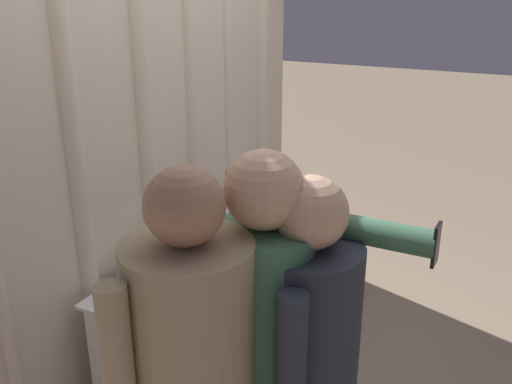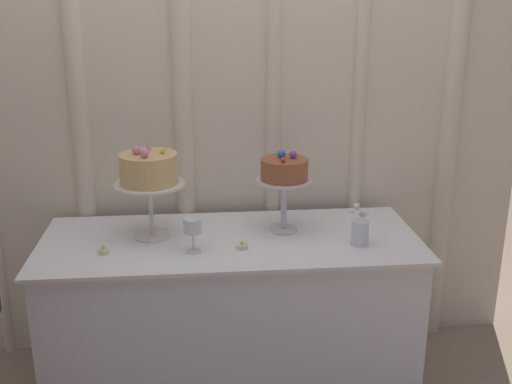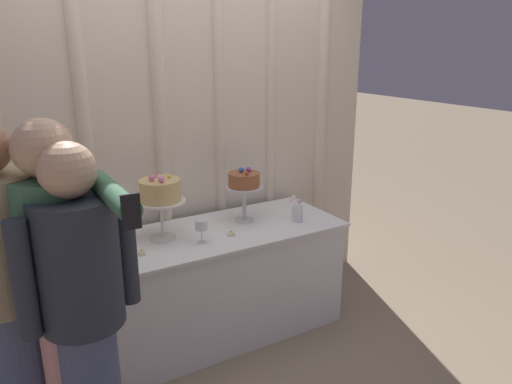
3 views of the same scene
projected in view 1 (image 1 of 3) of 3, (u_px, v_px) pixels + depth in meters
The scene contains 10 objects.
ground_plane at pixel (252, 366), 3.20m from camera, with size 24.00×24.00×0.00m, color gray.
draped_curtain at pixel (166, 101), 2.92m from camera, with size 2.98×0.16×2.84m.
cake_table at pixel (235, 305), 3.11m from camera, with size 1.66×0.68×0.74m.
cake_display_nearleft at pixel (188, 216), 2.61m from camera, with size 0.31×0.31×0.42m.
cake_display_nearright at pixel (244, 182), 3.12m from camera, with size 0.25×0.25×0.37m.
wine_glass at pixel (242, 244), 2.75m from camera, with size 0.07×0.07×0.15m.
flower_vase at pixel (296, 204), 3.37m from camera, with size 0.09×0.08×0.18m.
tealight_far_left at pixel (200, 296), 2.49m from camera, with size 0.04×0.04×0.04m.
tealight_near_left at pixel (258, 245), 2.96m from camera, with size 0.05×0.05×0.04m.
guest_girl_blue_dress at pixel (265, 369), 1.76m from camera, with size 0.47×0.61×1.63m.
Camera 1 is at (-2.35, -1.21, 2.06)m, focal length 39.35 mm.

